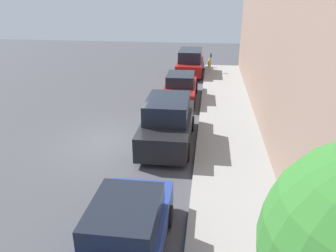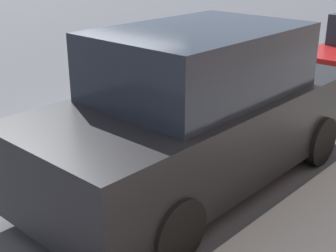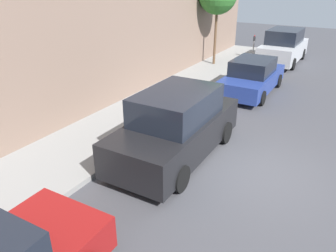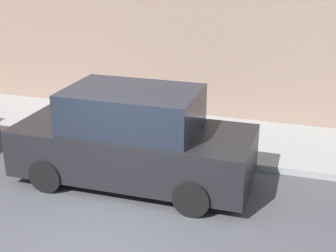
{
  "view_description": "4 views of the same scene",
  "coord_description": "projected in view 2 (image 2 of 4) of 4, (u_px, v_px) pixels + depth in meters",
  "views": [
    {
      "loc": [
        3.9,
        -12.42,
        6.04
      ],
      "look_at": [
        2.34,
        -0.3,
        1.0
      ],
      "focal_mm": 35.0,
      "sensor_mm": 36.0,
      "label": 1
    },
    {
      "loc": [
        5.72,
        -4.07,
        2.87
      ],
      "look_at": [
        2.43,
        -0.52,
        1.0
      ],
      "focal_mm": 50.0,
      "sensor_mm": 36.0,
      "label": 2
    },
    {
      "loc": [
        -1.81,
        7.66,
        4.83
      ],
      "look_at": [
        2.4,
        0.48,
        1.0
      ],
      "focal_mm": 35.0,
      "sensor_mm": 36.0,
      "label": 3
    },
    {
      "loc": [
        -5.83,
        -3.09,
        4.53
      ],
      "look_at": [
        3.03,
        -0.25,
        1.0
      ],
      "focal_mm": 50.0,
      "sensor_mm": 36.0,
      "label": 4
    }
  ],
  "objects": [
    {
      "name": "parked_suv_third",
      "position": [
        199.0,
        112.0,
        5.85
      ],
      "size": [
        2.08,
        4.81,
        1.98
      ],
      "color": "black",
      "rests_on": "ground_plane"
    },
    {
      "name": "ground_plane",
      "position": [
        79.0,
        139.0,
        7.44
      ],
      "size": [
        60.0,
        60.0,
        0.0
      ],
      "primitive_type": "plane",
      "color": "#424247"
    }
  ]
}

